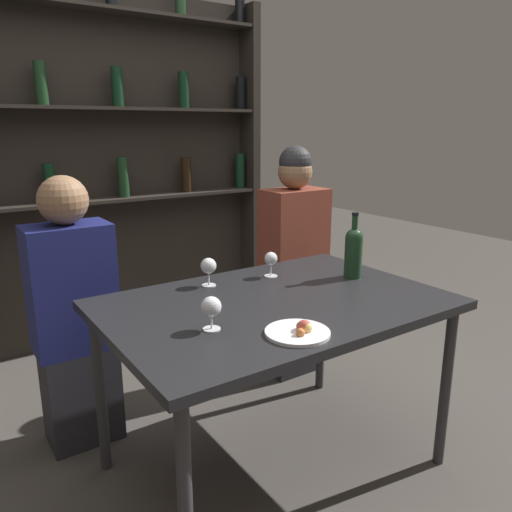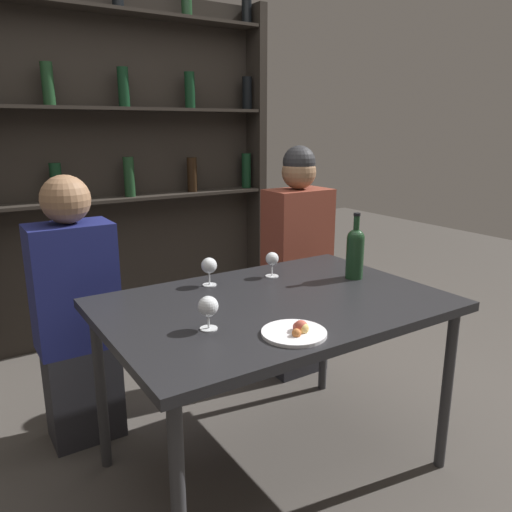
{
  "view_description": "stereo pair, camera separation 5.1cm",
  "coord_description": "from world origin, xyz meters",
  "px_view_note": "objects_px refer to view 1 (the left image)",
  "views": [
    {
      "loc": [
        -1.1,
        -1.48,
        1.4
      ],
      "look_at": [
        0.0,
        0.13,
        0.89
      ],
      "focal_mm": 35.0,
      "sensor_mm": 36.0,
      "label": 1
    },
    {
      "loc": [
        -1.05,
        -1.5,
        1.4
      ],
      "look_at": [
        0.0,
        0.13,
        0.89
      ],
      "focal_mm": 35.0,
      "sensor_mm": 36.0,
      "label": 2
    }
  ],
  "objects_px": {
    "wine_glass_0": "(271,260)",
    "seated_person_left": "(75,321)",
    "wine_glass_1": "(208,267)",
    "food_plate_0": "(299,331)",
    "wine_bottle": "(354,250)",
    "seated_person_right": "(293,266)",
    "wine_glass_2": "(211,308)"
  },
  "relations": [
    {
      "from": "wine_bottle",
      "to": "seated_person_left",
      "type": "distance_m",
      "value": 1.26
    },
    {
      "from": "wine_glass_1",
      "to": "wine_glass_2",
      "type": "bearing_deg",
      "value": -117.92
    },
    {
      "from": "wine_glass_1",
      "to": "food_plate_0",
      "type": "height_order",
      "value": "wine_glass_1"
    },
    {
      "from": "wine_glass_1",
      "to": "seated_person_left",
      "type": "xyz_separation_m",
      "value": [
        -0.48,
        0.34,
        -0.25
      ]
    },
    {
      "from": "wine_glass_1",
      "to": "seated_person_left",
      "type": "distance_m",
      "value": 0.64
    },
    {
      "from": "wine_bottle",
      "to": "wine_glass_0",
      "type": "height_order",
      "value": "wine_bottle"
    },
    {
      "from": "wine_bottle",
      "to": "seated_person_right",
      "type": "relative_size",
      "value": 0.23
    },
    {
      "from": "wine_glass_1",
      "to": "food_plate_0",
      "type": "relative_size",
      "value": 0.57
    },
    {
      "from": "wine_glass_1",
      "to": "food_plate_0",
      "type": "bearing_deg",
      "value": -90.55
    },
    {
      "from": "wine_glass_0",
      "to": "seated_person_right",
      "type": "xyz_separation_m",
      "value": [
        0.43,
        0.38,
        -0.19
      ]
    },
    {
      "from": "wine_glass_1",
      "to": "food_plate_0",
      "type": "distance_m",
      "value": 0.62
    },
    {
      "from": "wine_glass_0",
      "to": "seated_person_right",
      "type": "height_order",
      "value": "seated_person_right"
    },
    {
      "from": "seated_person_left",
      "to": "wine_glass_0",
      "type": "bearing_deg",
      "value": -25.98
    },
    {
      "from": "wine_glass_1",
      "to": "seated_person_right",
      "type": "height_order",
      "value": "seated_person_right"
    },
    {
      "from": "wine_glass_0",
      "to": "wine_glass_2",
      "type": "relative_size",
      "value": 0.98
    },
    {
      "from": "wine_glass_1",
      "to": "seated_person_right",
      "type": "bearing_deg",
      "value": 25.01
    },
    {
      "from": "seated_person_left",
      "to": "wine_glass_2",
      "type": "bearing_deg",
      "value": -71.13
    },
    {
      "from": "seated_person_left",
      "to": "seated_person_right",
      "type": "relative_size",
      "value": 0.93
    },
    {
      "from": "wine_bottle",
      "to": "wine_glass_0",
      "type": "relative_size",
      "value": 2.59
    },
    {
      "from": "wine_glass_2",
      "to": "seated_person_right",
      "type": "relative_size",
      "value": 0.09
    },
    {
      "from": "wine_glass_2",
      "to": "seated_person_left",
      "type": "xyz_separation_m",
      "value": [
        -0.26,
        0.76,
        -0.24
      ]
    },
    {
      "from": "wine_bottle",
      "to": "wine_glass_1",
      "type": "height_order",
      "value": "wine_bottle"
    },
    {
      "from": "wine_glass_0",
      "to": "seated_person_left",
      "type": "relative_size",
      "value": 0.09
    },
    {
      "from": "wine_glass_2",
      "to": "seated_person_left",
      "type": "relative_size",
      "value": 0.1
    },
    {
      "from": "seated_person_left",
      "to": "seated_person_right",
      "type": "xyz_separation_m",
      "value": [
        1.21,
        0.0,
        0.05
      ]
    },
    {
      "from": "wine_bottle",
      "to": "food_plate_0",
      "type": "relative_size",
      "value": 1.37
    },
    {
      "from": "wine_glass_2",
      "to": "wine_bottle",
      "type": "bearing_deg",
      "value": 11.49
    },
    {
      "from": "seated_person_left",
      "to": "seated_person_right",
      "type": "bearing_deg",
      "value": 0.0
    },
    {
      "from": "wine_glass_0",
      "to": "seated_person_right",
      "type": "bearing_deg",
      "value": 41.23
    },
    {
      "from": "wine_bottle",
      "to": "seated_person_left",
      "type": "relative_size",
      "value": 0.24
    },
    {
      "from": "wine_glass_1",
      "to": "wine_glass_2",
      "type": "relative_size",
      "value": 1.05
    },
    {
      "from": "wine_glass_0",
      "to": "seated_person_left",
      "type": "bearing_deg",
      "value": 154.02
    }
  ]
}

